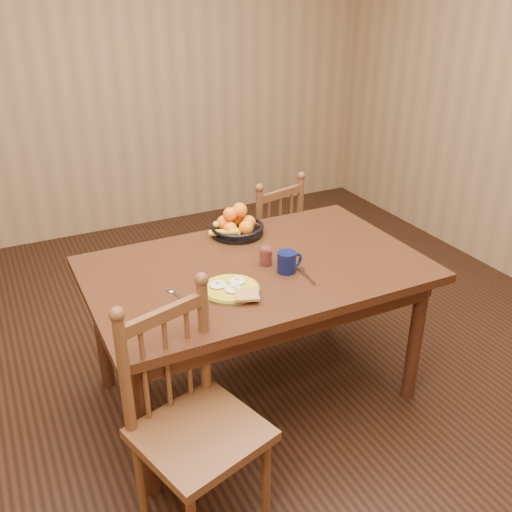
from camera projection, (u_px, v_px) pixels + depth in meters
name	position (u px, v px, depth m)	size (l,w,h in m)	color
room	(256.00, 143.00, 2.47)	(4.52, 5.02, 2.72)	black
dining_table	(256.00, 281.00, 2.78)	(1.60, 1.00, 0.75)	black
chair_far	(265.00, 245.00, 3.67)	(0.49, 0.48, 0.91)	#462B15
chair_near	(194.00, 425.00, 2.16)	(0.54, 0.53, 0.97)	#462B15
breakfast_plate	(231.00, 288.00, 2.51)	(0.26, 0.30, 0.04)	#59601E
fork	(305.00, 275.00, 2.65)	(0.04, 0.18, 0.00)	silver
spoon	(174.00, 292.00, 2.50)	(0.05, 0.16, 0.01)	silver
coffee_mug	(288.00, 262.00, 2.66)	(0.13, 0.09, 0.10)	#090F35
juice_glass	(266.00, 256.00, 2.73)	(0.06, 0.06, 0.09)	silver
fruit_bowl	(236.00, 225.00, 3.05)	(0.29, 0.29, 0.17)	black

